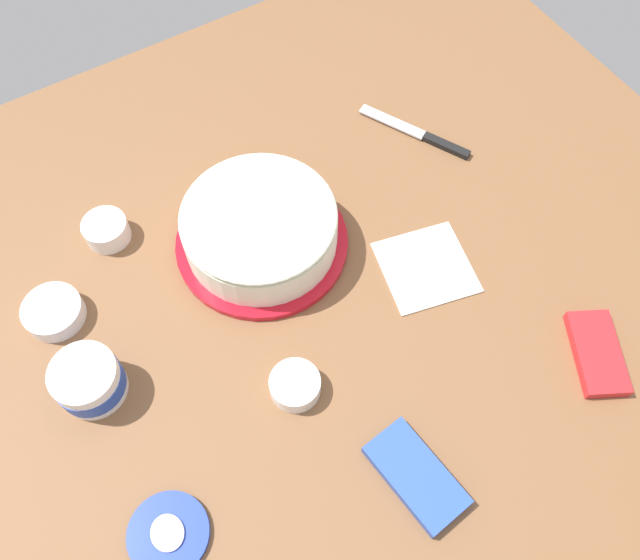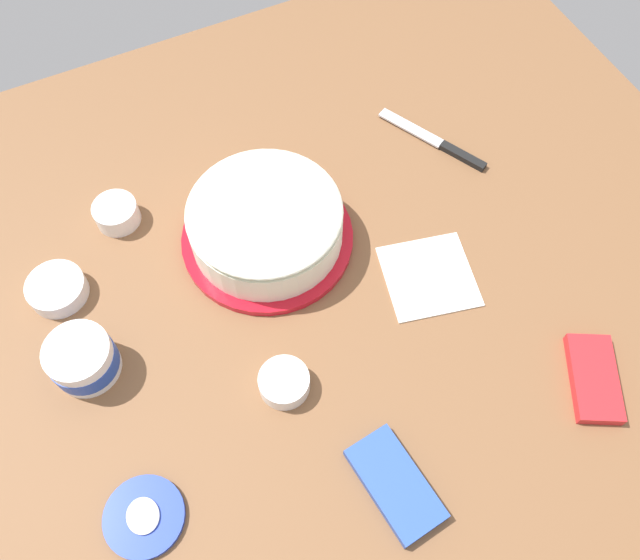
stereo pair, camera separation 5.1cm
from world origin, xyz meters
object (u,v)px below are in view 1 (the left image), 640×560
object	(u,v)px
sprinkle_bowl_orange	(106,230)
frosting_tub_lid	(168,534)
frosting_tub	(88,380)
spreading_knife	(424,136)
candy_box_lower	(416,475)
sprinkle_bowl_green	(295,385)
frosted_cake	(260,229)
candy_box_upper	(597,353)
sprinkle_bowl_rainbow	(54,312)
paper_napkin	(426,267)

from	to	relation	value
sprinkle_bowl_orange	frosting_tub_lid	bearing A→B (deg)	166.69
frosting_tub_lid	sprinkle_bowl_orange	xyz separation A→B (m)	(0.51, -0.12, 0.01)
frosting_tub	sprinkle_bowl_orange	world-z (taller)	frosting_tub
spreading_knife	candy_box_lower	bearing A→B (deg)	143.23
frosting_tub_lid	sprinkle_bowl_green	bearing A→B (deg)	-70.40
frosting_tub	sprinkle_bowl_orange	size ratio (longest dim) A/B	1.34
frosted_cake	candy_box_upper	size ratio (longest dim) A/B	2.12
spreading_knife	sprinkle_bowl_rainbow	world-z (taller)	sprinkle_bowl_rainbow
frosted_cake	sprinkle_bowl_orange	world-z (taller)	frosted_cake
frosting_tub_lid	candy_box_lower	bearing A→B (deg)	-108.66
frosting_tub_lid	candy_box_upper	xyz separation A→B (m)	(-0.11, -0.70, 0.00)
candy_box_upper	frosted_cake	bearing A→B (deg)	65.50
frosted_cake	sprinkle_bowl_orange	xyz separation A→B (m)	(0.16, 0.23, -0.03)
sprinkle_bowl_green	candy_box_upper	distance (m)	0.49
sprinkle_bowl_rainbow	paper_napkin	world-z (taller)	sprinkle_bowl_rainbow
sprinkle_bowl_green	sprinkle_bowl_orange	size ratio (longest dim) A/B	1.02
frosting_tub_lid	spreading_knife	distance (m)	0.84
frosting_tub_lid	candy_box_lower	xyz separation A→B (m)	(-0.12, -0.34, 0.00)
sprinkle_bowl_green	sprinkle_bowl_rainbow	bearing A→B (deg)	41.07
sprinkle_bowl_green	candy_box_upper	world-z (taller)	sprinkle_bowl_green
frosting_tub	candy_box_lower	world-z (taller)	frosting_tub
sprinkle_bowl_rainbow	sprinkle_bowl_orange	distance (m)	0.17
sprinkle_bowl_green	candy_box_upper	xyz separation A→B (m)	(-0.20, -0.44, -0.01)
sprinkle_bowl_rainbow	sprinkle_bowl_orange	bearing A→B (deg)	-52.86
sprinkle_bowl_orange	candy_box_upper	bearing A→B (deg)	-136.90
sprinkle_bowl_green	frosted_cake	bearing A→B (deg)	-17.98
frosting_tub	spreading_knife	bearing A→B (deg)	-78.51
frosting_tub	paper_napkin	world-z (taller)	frosting_tub
spreading_knife	candy_box_upper	distance (m)	0.52
frosting_tub	candy_box_lower	xyz separation A→B (m)	(-0.37, -0.35, -0.03)
frosting_tub	sprinkle_bowl_rainbow	world-z (taller)	frosting_tub
frosting_tub_lid	candy_box_lower	distance (m)	0.36
sprinkle_bowl_orange	sprinkle_bowl_rainbow	bearing A→B (deg)	127.14
sprinkle_bowl_rainbow	sprinkle_bowl_green	world-z (taller)	sprinkle_bowl_green
frosting_tub_lid	sprinkle_bowl_orange	world-z (taller)	sprinkle_bowl_orange
spreading_knife	candy_box_lower	xyz separation A→B (m)	(-0.52, 0.39, 0.00)
sprinkle_bowl_rainbow	candy_box_lower	world-z (taller)	sprinkle_bowl_rainbow
frosted_cake	frosting_tub_lid	size ratio (longest dim) A/B	2.60
frosting_tub_lid	sprinkle_bowl_orange	size ratio (longest dim) A/B	1.48
frosting_tub_lid	frosting_tub	bearing A→B (deg)	1.69
sprinkle_bowl_green	candy_box_lower	xyz separation A→B (m)	(-0.21, -0.08, -0.01)
frosting_tub	sprinkle_bowl_rainbow	size ratio (longest dim) A/B	1.07
frosted_cake	frosting_tub_lid	bearing A→B (deg)	135.76
sprinkle_bowl_rainbow	candy_box_lower	distance (m)	0.64
frosting_tub	sprinkle_bowl_green	xyz separation A→B (m)	(-0.16, -0.27, -0.02)
frosted_cake	sprinkle_bowl_orange	bearing A→B (deg)	55.14
spreading_knife	sprinkle_bowl_orange	distance (m)	0.62
sprinkle_bowl_orange	candy_box_lower	xyz separation A→B (m)	(-0.63, -0.22, -0.01)
frosting_tub_lid	sprinkle_bowl_green	size ratio (longest dim) A/B	1.45
candy_box_upper	paper_napkin	distance (m)	0.31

